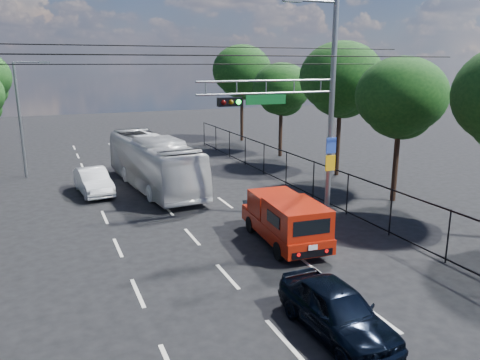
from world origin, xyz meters
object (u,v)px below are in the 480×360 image
signal_mast (308,104)px  navy_hatchback (337,310)px  red_pickup (285,219)px  white_bus (154,162)px  white_van (93,181)px

signal_mast → navy_hatchback: bearing=-115.2°
red_pickup → navy_hatchback: 6.45m
signal_mast → white_bus: signal_mast is taller
navy_hatchback → white_van: (-4.39, 16.72, -0.00)m
white_van → signal_mast: bearing=-51.4°
signal_mast → navy_hatchback: (-3.89, -8.27, -4.55)m
red_pickup → white_van: 12.22m
red_pickup → white_bus: 10.95m
white_bus → red_pickup: bearing=-80.6°
navy_hatchback → white_van: size_ratio=0.97×
signal_mast → white_van: 12.68m
white_van → white_bus: bearing=-5.3°
signal_mast → white_bus: size_ratio=0.90×
white_bus → white_van: white_bus is taller
signal_mast → navy_hatchback: size_ratio=2.35×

